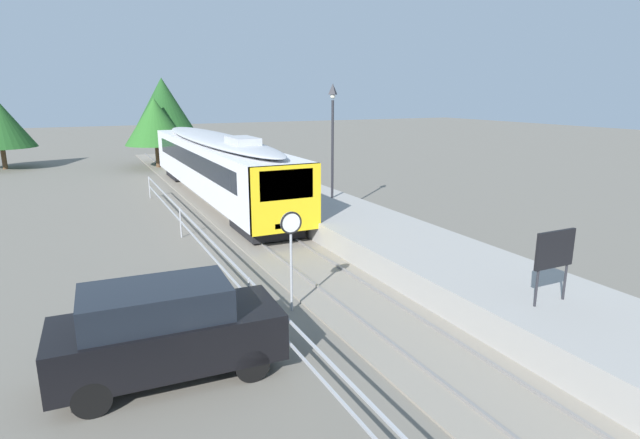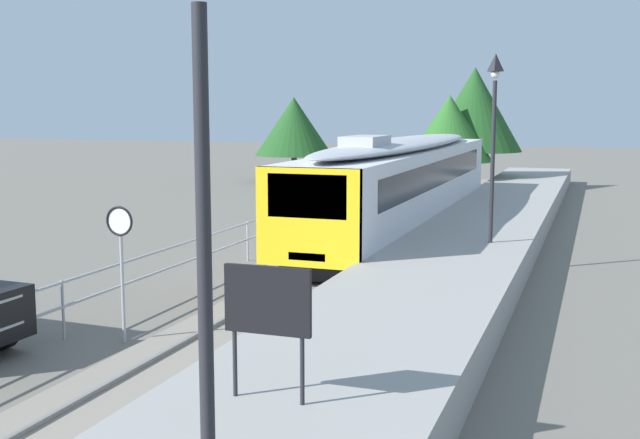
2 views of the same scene
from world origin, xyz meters
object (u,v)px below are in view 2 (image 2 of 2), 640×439
object	(u,v)px
platform_lamp_mid_platform	(494,112)
platform_notice_board	(268,305)
commuter_train	(403,178)
speed_limit_sign	(120,240)
platform_lamp_near_end	(201,121)

from	to	relation	value
platform_lamp_mid_platform	platform_notice_board	size ratio (longest dim) A/B	2.97
commuter_train	speed_limit_sign	distance (m)	15.71
platform_lamp_near_end	platform_notice_board	distance (m)	4.62
platform_notice_board	platform_lamp_near_end	bearing A→B (deg)	-73.67
platform_lamp_near_end	platform_lamp_mid_platform	bearing A→B (deg)	90.00
platform_lamp_near_end	platform_notice_board	size ratio (longest dim) A/B	2.97
platform_lamp_near_end	platform_lamp_mid_platform	size ratio (longest dim) A/B	1.00
platform_lamp_near_end	platform_lamp_mid_platform	world-z (taller)	same
platform_lamp_mid_platform	commuter_train	bearing A→B (deg)	123.53
platform_lamp_near_end	platform_lamp_mid_platform	distance (m)	17.34
platform_lamp_mid_platform	speed_limit_sign	bearing A→B (deg)	-122.83
platform_lamp_near_end	commuter_train	bearing A→B (deg)	99.83
platform_lamp_mid_platform	speed_limit_sign	world-z (taller)	platform_lamp_mid_platform
platform_lamp_mid_platform	platform_notice_board	world-z (taller)	platform_lamp_mid_platform
platform_lamp_mid_platform	speed_limit_sign	size ratio (longest dim) A/B	1.91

